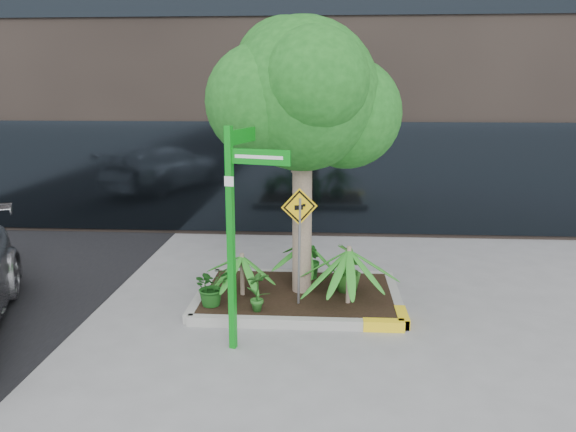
{
  "coord_description": "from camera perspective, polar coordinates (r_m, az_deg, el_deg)",
  "views": [
    {
      "loc": [
        0.61,
        -8.48,
        3.46
      ],
      "look_at": [
        0.04,
        0.2,
        1.46
      ],
      "focal_mm": 35.0,
      "sensor_mm": 36.0,
      "label": 1
    }
  ],
  "objects": [
    {
      "name": "tree",
      "position": [
        8.89,
        1.5,
        12.21
      ],
      "size": [
        3.06,
        2.71,
        4.59
      ],
      "color": "gray",
      "rests_on": "ground"
    },
    {
      "name": "ground",
      "position": [
        9.18,
        -0.31,
        -9.22
      ],
      "size": [
        80.0,
        80.0,
        0.0
      ],
      "primitive_type": "plane",
      "color": "gray",
      "rests_on": "ground"
    },
    {
      "name": "palm_back",
      "position": [
        9.76,
        1.92,
        -2.71
      ],
      "size": [
        0.82,
        0.82,
        0.91
      ],
      "color": "gray",
      "rests_on": "ground"
    },
    {
      "name": "palm_front",
      "position": [
        8.72,
        6.23,
        -3.46
      ],
      "size": [
        1.04,
        1.04,
        1.15
      ],
      "color": "gray",
      "rests_on": "ground"
    },
    {
      "name": "palm_left",
      "position": [
        9.09,
        -4.71,
        -4.08
      ],
      "size": [
        0.79,
        0.79,
        0.88
      ],
      "color": "gray",
      "rests_on": "ground"
    },
    {
      "name": "cattle_sign",
      "position": [
        8.5,
        1.16,
        -1.12
      ],
      "size": [
        0.54,
        0.2,
        1.85
      ],
      "rotation": [
        0.0,
        0.0,
        0.33
      ],
      "color": "slate",
      "rests_on": "ground"
    },
    {
      "name": "shrub_a",
      "position": [
        8.82,
        -7.77,
        -7.04
      ],
      "size": [
        0.8,
        0.8,
        0.63
      ],
      "primitive_type": "imported",
      "rotation": [
        0.0,
        0.0,
        0.75
      ],
      "color": "#184F16",
      "rests_on": "planter"
    },
    {
      "name": "street_sign_post",
      "position": [
        7.3,
        -5.27,
        0.15
      ],
      "size": [
        0.86,
        1.04,
        3.0
      ],
      "rotation": [
        0.0,
        0.0,
        -0.28
      ],
      "color": "#0D9219",
      "rests_on": "ground"
    },
    {
      "name": "shrub_d",
      "position": [
        9.9,
        2.44,
        -4.51
      ],
      "size": [
        0.49,
        0.49,
        0.69
      ],
      "primitive_type": "imported",
      "rotation": [
        0.0,
        0.0,
        5.08
      ],
      "color": "#1F671E",
      "rests_on": "planter"
    },
    {
      "name": "shrub_b",
      "position": [
        9.36,
        6.06,
        -5.28
      ],
      "size": [
        0.49,
        0.49,
        0.79
      ],
      "primitive_type": "imported",
      "rotation": [
        0.0,
        0.0,
        1.67
      ],
      "color": "#2A671F",
      "rests_on": "planter"
    },
    {
      "name": "shrub_c",
      "position": [
        8.53,
        -3.12,
        -7.57
      ],
      "size": [
        0.45,
        0.45,
        0.65
      ],
      "primitive_type": "imported",
      "rotation": [
        0.0,
        0.0,
        3.57
      ],
      "color": "#22611E",
      "rests_on": "planter"
    },
    {
      "name": "planter",
      "position": [
        9.38,
        1.23,
        -8.05
      ],
      "size": [
        3.35,
        2.36,
        0.15
      ],
      "color": "#9E9E99",
      "rests_on": "ground"
    }
  ]
}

